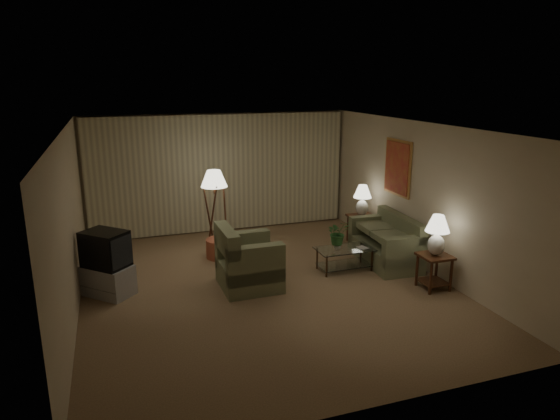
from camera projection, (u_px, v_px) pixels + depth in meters
The scene contains 16 objects.
ground at pixel (266, 286), 8.57m from camera, with size 7.00×7.00×0.00m, color #977453.
room_shell at pixel (243, 170), 9.51m from camera, with size 6.04×7.02×2.72m.
sofa at pixel (385, 244), 9.56m from camera, with size 1.72×0.99×0.73m.
armchair at pixel (249, 263), 8.43m from camera, with size 1.03×0.98×0.85m.
side_table_near at pixel (434, 266), 8.36m from camera, with size 0.49×0.49×0.60m.
side_table_far at pixel (361, 224), 10.74m from camera, with size 0.55×0.46×0.60m.
table_lamp_near at pixel (437, 232), 8.21m from camera, with size 0.40×0.40×0.69m.
table_lamp_far at pixel (362, 198), 10.59m from camera, with size 0.39×0.39×0.67m.
coffee_table at pixel (344, 256), 9.21m from camera, with size 1.05×0.57×0.41m.
tv_cabinet at pixel (108, 280), 8.16m from camera, with size 0.90×0.90×0.50m, color #ADADB0.
crt_tv at pixel (105, 249), 8.02m from camera, with size 0.83×0.83×0.59m, color black.
floor_lamp at pixel (215, 208), 10.21m from camera, with size 0.54×0.54×1.66m.
ottoman at pixel (221, 248), 9.88m from camera, with size 0.57×0.57×0.38m, color #A44B37.
vase at pixel (337, 246), 9.11m from camera, with size 0.13×0.13×0.14m, color white.
flowers at pixel (338, 231), 9.04m from camera, with size 0.40×0.35×0.45m, color #316E32.
book at pixel (359, 248), 9.16m from camera, with size 0.15×0.21×0.02m, color olive.
Camera 1 is at (-2.33, -7.60, 3.47)m, focal length 32.00 mm.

